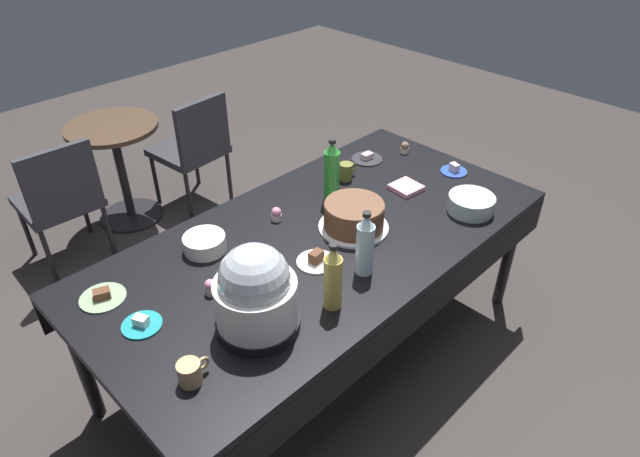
% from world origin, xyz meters
% --- Properties ---
extents(ground, '(9.00, 9.00, 0.00)m').
position_xyz_m(ground, '(0.00, 0.00, 0.00)').
color(ground, '#383330').
extents(potluck_table, '(2.20, 1.10, 0.75)m').
position_xyz_m(potluck_table, '(0.00, 0.00, 0.69)').
color(potluck_table, black).
rests_on(potluck_table, ground).
extents(frosted_layer_cake, '(0.33, 0.33, 0.14)m').
position_xyz_m(frosted_layer_cake, '(0.16, -0.06, 0.82)').
color(frosted_layer_cake, silver).
rests_on(frosted_layer_cake, potluck_table).
extents(slow_cooker, '(0.32, 0.32, 0.36)m').
position_xyz_m(slow_cooker, '(-0.56, -0.23, 0.91)').
color(slow_cooker, black).
rests_on(slow_cooker, potluck_table).
extents(glass_salad_bowl, '(0.22, 0.22, 0.08)m').
position_xyz_m(glass_salad_bowl, '(0.68, -0.36, 0.79)').
color(glass_salad_bowl, '#B2C6BC').
rests_on(glass_salad_bowl, potluck_table).
extents(ceramic_snack_bowl, '(0.19, 0.19, 0.07)m').
position_xyz_m(ceramic_snack_bowl, '(-0.42, 0.29, 0.79)').
color(ceramic_snack_bowl, silver).
rests_on(ceramic_snack_bowl, potluck_table).
extents(dessert_plate_charcoal, '(0.18, 0.18, 0.04)m').
position_xyz_m(dessert_plate_charcoal, '(0.72, 0.34, 0.76)').
color(dessert_plate_charcoal, '#2D2D33').
rests_on(dessert_plate_charcoal, potluck_table).
extents(dessert_plate_cobalt, '(0.14, 0.14, 0.05)m').
position_xyz_m(dessert_plate_cobalt, '(0.95, -0.09, 0.76)').
color(dessert_plate_cobalt, '#2D4CB2').
rests_on(dessert_plate_cobalt, potluck_table).
extents(dessert_plate_sage, '(0.18, 0.18, 0.04)m').
position_xyz_m(dessert_plate_sage, '(-0.90, 0.32, 0.76)').
color(dessert_plate_sage, '#8CA87F').
rests_on(dessert_plate_sage, potluck_table).
extents(dessert_plate_white, '(0.17, 0.17, 0.06)m').
position_xyz_m(dessert_plate_white, '(-0.14, -0.12, 0.76)').
color(dessert_plate_white, white).
rests_on(dessert_plate_white, potluck_table).
extents(dessert_plate_teal, '(0.15, 0.15, 0.04)m').
position_xyz_m(dessert_plate_teal, '(-0.87, 0.08, 0.76)').
color(dessert_plate_teal, teal).
rests_on(dessert_plate_teal, potluck_table).
extents(cupcake_mint, '(0.05, 0.05, 0.07)m').
position_xyz_m(cupcake_mint, '(-0.38, -0.06, 0.78)').
color(cupcake_mint, beige).
rests_on(cupcake_mint, potluck_table).
extents(cupcake_rose, '(0.05, 0.05, 0.07)m').
position_xyz_m(cupcake_rose, '(0.94, 0.24, 0.78)').
color(cupcake_rose, beige).
rests_on(cupcake_rose, potluck_table).
extents(cupcake_cocoa, '(0.05, 0.05, 0.07)m').
position_xyz_m(cupcake_cocoa, '(-0.04, 0.25, 0.78)').
color(cupcake_cocoa, beige).
rests_on(cupcake_cocoa, potluck_table).
extents(cupcake_vanilla, '(0.05, 0.05, 0.07)m').
position_xyz_m(cupcake_vanilla, '(-0.58, 0.04, 0.78)').
color(cupcake_vanilla, beige).
rests_on(cupcake_vanilla, potluck_table).
extents(soda_bottle_water, '(0.08, 0.08, 0.30)m').
position_xyz_m(soda_bottle_water, '(-0.04, -0.30, 0.89)').
color(soda_bottle_water, silver).
rests_on(soda_bottle_water, potluck_table).
extents(soda_bottle_lime_soda, '(0.08, 0.08, 0.33)m').
position_xyz_m(soda_bottle_lime_soda, '(0.27, 0.19, 0.91)').
color(soda_bottle_lime_soda, green).
rests_on(soda_bottle_lime_soda, potluck_table).
extents(soda_bottle_ginger_ale, '(0.07, 0.07, 0.30)m').
position_xyz_m(soda_bottle_ginger_ale, '(-0.28, -0.35, 0.89)').
color(soda_bottle_ginger_ale, gold).
rests_on(soda_bottle_ginger_ale, potluck_table).
extents(coffee_mug_olive, '(0.11, 0.07, 0.09)m').
position_xyz_m(coffee_mug_olive, '(0.48, 0.28, 0.80)').
color(coffee_mug_olive, olive).
rests_on(coffee_mug_olive, potluck_table).
extents(coffee_mug_tan, '(0.12, 0.08, 0.08)m').
position_xyz_m(coffee_mug_tan, '(-0.88, -0.27, 0.79)').
color(coffee_mug_tan, tan).
rests_on(coffee_mug_tan, potluck_table).
extents(paper_napkin_stack, '(0.15, 0.15, 0.02)m').
position_xyz_m(paper_napkin_stack, '(0.62, -0.02, 0.76)').
color(paper_napkin_stack, pink).
rests_on(paper_napkin_stack, potluck_table).
extents(maroon_chair_left, '(0.46, 0.46, 0.85)m').
position_xyz_m(maroon_chair_left, '(-0.55, 1.65, 0.49)').
color(maroon_chair_left, '#333338').
rests_on(maroon_chair_left, ground).
extents(maroon_chair_right, '(0.48, 0.48, 0.85)m').
position_xyz_m(maroon_chair_right, '(0.41, 1.65, 0.49)').
color(maroon_chair_right, '#333338').
rests_on(maroon_chair_right, ground).
extents(round_cafe_table, '(0.60, 0.60, 0.72)m').
position_xyz_m(round_cafe_table, '(-0.05, 1.88, 0.50)').
color(round_cafe_table, '#473323').
rests_on(round_cafe_table, ground).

